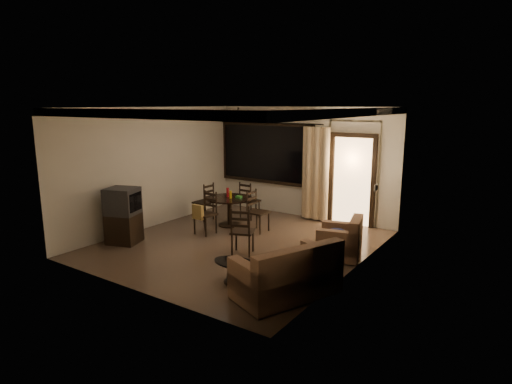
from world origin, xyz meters
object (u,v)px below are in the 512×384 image
Objects in this scene: dining_chair_south at (205,221)px; armchair at (342,241)px; dining_table at (230,203)px; side_chair at (242,240)px; dining_chair_north at (249,208)px; tv_cabinet at (123,215)px; dining_chair_west at (204,209)px; coffee_table at (236,269)px; dining_chair_east at (258,219)px; sofa at (289,276)px.

armchair is at bearing 7.65° from dining_chair_south.
side_chair reaches higher than dining_table.
dining_table is 1.15× the size of dining_chair_north.
dining_chair_south is at bearing -92.36° from dining_table.
tv_cabinet is 2.62m from side_chair.
dining_chair_north is 2.64m from side_chair.
dining_table is 1.15× the size of dining_chair_west.
dining_chair_south is 2.78m from coffee_table.
dining_table is at bearing 129.15° from coffee_table.
dining_chair_west reaches higher than dining_table.
dining_chair_south reaches higher than coffee_table.
dining_chair_south is (-0.04, -0.86, -0.23)m from dining_table.
dining_chair_south is at bearing 44.30° from dining_chair_west.
dining_chair_north is (-0.81, 0.82, 0.00)m from dining_chair_east.
side_chair is (2.26, -1.49, -0.00)m from dining_chair_west.
dining_chair_east is at bearing 136.76° from dining_chair_north.
sofa is (3.15, -1.75, 0.03)m from dining_chair_south.
tv_cabinet is 1.24× the size of side_chair.
dining_chair_south is 1.19× the size of coffee_table.
dining_chair_east is 2.88m from coffee_table.
side_chair is (-1.68, -0.89, -0.04)m from armchair.
dining_chair_north is (0.87, 0.75, 0.00)m from dining_chair_west.
dining_chair_east reaches higher than coffee_table.
sofa is 1.00m from coffee_table.
sofa is 1.88× the size of armchair.
side_chair is at bearing -155.13° from dining_chair_east.
tv_cabinet is at bearing 174.04° from coffee_table.
dining_table is 0.93× the size of tv_cabinet.
dining_table is at bearing -68.24° from side_chair.
dining_chair_east is 0.81× the size of tv_cabinet.
dining_chair_north is 3.26m from tv_cabinet.
dining_chair_south is at bearing 90.00° from dining_chair_north.
armchair reaches higher than coffee_table.
tv_cabinet reaches higher than side_chair.
armchair is at bearing -174.63° from side_chair.
coffee_table is at bearing -36.81° from dining_chair_south.
tv_cabinet reaches higher than dining_table.
dining_table is 2.05m from side_chair.
dining_chair_east is at bearing -2.33° from dining_table.
side_chair is at bearing -1.00° from tv_cabinet.
side_chair is at bearing 168.23° from sofa.
armchair is (3.94, -0.59, 0.04)m from dining_chair_west.
dining_chair_west reaches higher than armchair.
dining_chair_north is at bearing 90.00° from dining_chair_south.
dining_table is 0.89m from dining_chair_south.
armchair is 2.27m from coffee_table.
dining_chair_south is at bearing -44.88° from side_chair.
dining_chair_east is 3.44m from sofa.
armchair is at bearing -100.81° from dining_chair_east.
dining_chair_west is 1.67m from dining_chair_east.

